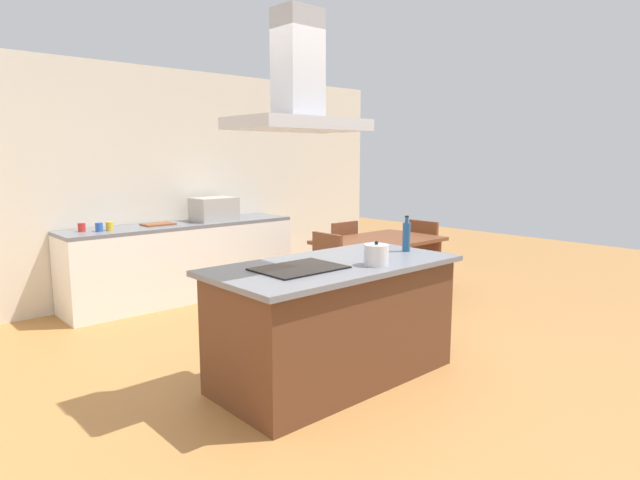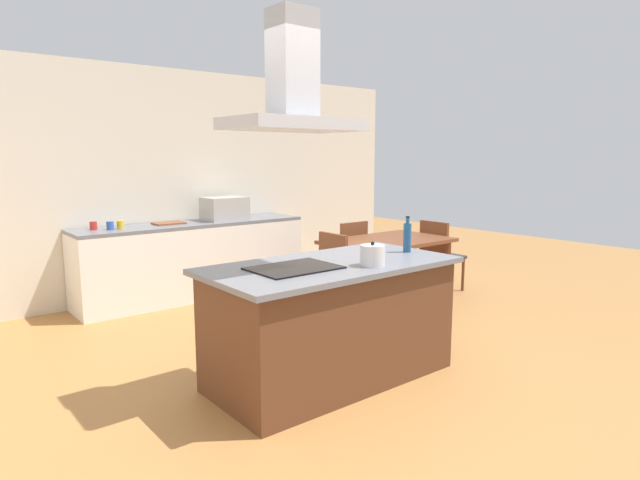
{
  "view_description": "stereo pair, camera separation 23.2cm",
  "coord_description": "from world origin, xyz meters",
  "px_view_note": "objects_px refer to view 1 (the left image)",
  "views": [
    {
      "loc": [
        -2.69,
        -2.83,
        1.68
      ],
      "look_at": [
        0.22,
        0.4,
        1.0
      ],
      "focal_mm": 30.18,
      "sensor_mm": 36.0,
      "label": 1
    },
    {
      "loc": [
        -2.52,
        -2.98,
        1.68
      ],
      "look_at": [
        0.22,
        0.4,
        1.0
      ],
      "focal_mm": 30.18,
      "sensor_mm": 36.0,
      "label": 2
    }
  ],
  "objects_px": {
    "olive_oil_bottle": "(406,236)",
    "chair_facing_back_wall": "(339,252)",
    "tea_kettle": "(376,255)",
    "coffee_mug_yellow": "(110,226)",
    "range_hood": "(298,92)",
    "cutting_board": "(158,224)",
    "dining_table": "(379,246)",
    "chair_at_left_end": "(320,271)",
    "coffee_mug_red": "(82,227)",
    "coffee_mug_blue": "(99,227)",
    "cooktop": "(299,268)",
    "countertop_microwave": "(214,209)",
    "chair_at_right_end": "(428,250)"
  },
  "relations": [
    {
      "from": "tea_kettle",
      "to": "chair_facing_back_wall",
      "type": "height_order",
      "value": "tea_kettle"
    },
    {
      "from": "tea_kettle",
      "to": "coffee_mug_yellow",
      "type": "distance_m",
      "value": 3.21
    },
    {
      "from": "coffee_mug_red",
      "to": "range_hood",
      "type": "relative_size",
      "value": 0.1
    },
    {
      "from": "coffee_mug_red",
      "to": "chair_at_left_end",
      "type": "height_order",
      "value": "coffee_mug_red"
    },
    {
      "from": "dining_table",
      "to": "range_hood",
      "type": "bearing_deg",
      "value": -151.3
    },
    {
      "from": "coffee_mug_red",
      "to": "chair_at_left_end",
      "type": "distance_m",
      "value": 2.52
    },
    {
      "from": "coffee_mug_red",
      "to": "cutting_board",
      "type": "xyz_separation_m",
      "value": [
        0.83,
        -0.03,
        -0.04
      ]
    },
    {
      "from": "countertop_microwave",
      "to": "coffee_mug_blue",
      "type": "relative_size",
      "value": 5.56
    },
    {
      "from": "chair_at_left_end",
      "to": "chair_at_right_end",
      "type": "height_order",
      "value": "same"
    },
    {
      "from": "coffee_mug_red",
      "to": "dining_table",
      "type": "height_order",
      "value": "coffee_mug_red"
    },
    {
      "from": "cutting_board",
      "to": "range_hood",
      "type": "distance_m",
      "value": 3.18
    },
    {
      "from": "olive_oil_bottle",
      "to": "countertop_microwave",
      "type": "bearing_deg",
      "value": 91.14
    },
    {
      "from": "olive_oil_bottle",
      "to": "coffee_mug_yellow",
      "type": "height_order",
      "value": "olive_oil_bottle"
    },
    {
      "from": "cooktop",
      "to": "range_hood",
      "type": "relative_size",
      "value": 0.67
    },
    {
      "from": "olive_oil_bottle",
      "to": "chair_at_right_end",
      "type": "bearing_deg",
      "value": 32.08
    },
    {
      "from": "chair_facing_back_wall",
      "to": "coffee_mug_yellow",
      "type": "bearing_deg",
      "value": 157.66
    },
    {
      "from": "olive_oil_bottle",
      "to": "tea_kettle",
      "type": "bearing_deg",
      "value": -160.14
    },
    {
      "from": "olive_oil_bottle",
      "to": "cutting_board",
      "type": "distance_m",
      "value": 3.08
    },
    {
      "from": "cutting_board",
      "to": "range_hood",
      "type": "xyz_separation_m",
      "value": [
        -0.35,
        -2.93,
        1.19
      ]
    },
    {
      "from": "countertop_microwave",
      "to": "coffee_mug_blue",
      "type": "xyz_separation_m",
      "value": [
        -1.4,
        -0.03,
        -0.09
      ]
    },
    {
      "from": "countertop_microwave",
      "to": "cutting_board",
      "type": "bearing_deg",
      "value": 175.95
    },
    {
      "from": "chair_at_left_end",
      "to": "tea_kettle",
      "type": "bearing_deg",
      "value": -117.65
    },
    {
      "from": "dining_table",
      "to": "countertop_microwave",
      "type": "bearing_deg",
      "value": 123.87
    },
    {
      "from": "dining_table",
      "to": "cutting_board",
      "type": "bearing_deg",
      "value": 136.64
    },
    {
      "from": "chair_at_right_end",
      "to": "cooktop",
      "type": "bearing_deg",
      "value": -158.9
    },
    {
      "from": "cooktop",
      "to": "chair_facing_back_wall",
      "type": "xyz_separation_m",
      "value": [
        2.18,
        1.86,
        -0.4
      ]
    },
    {
      "from": "coffee_mug_blue",
      "to": "cutting_board",
      "type": "xyz_separation_m",
      "value": [
        0.69,
        0.08,
        -0.04
      ]
    },
    {
      "from": "chair_at_left_end",
      "to": "chair_facing_back_wall",
      "type": "bearing_deg",
      "value": 36.01
    },
    {
      "from": "chair_facing_back_wall",
      "to": "olive_oil_bottle",
      "type": "bearing_deg",
      "value": -119.3
    },
    {
      "from": "coffee_mug_blue",
      "to": "chair_at_right_end",
      "type": "xyz_separation_m",
      "value": [
        3.44,
        -1.66,
        -0.44
      ]
    },
    {
      "from": "chair_at_left_end",
      "to": "chair_facing_back_wall",
      "type": "xyz_separation_m",
      "value": [
        0.92,
        0.67,
        0.0
      ]
    },
    {
      "from": "tea_kettle",
      "to": "countertop_microwave",
      "type": "bearing_deg",
      "value": 80.05
    },
    {
      "from": "tea_kettle",
      "to": "range_hood",
      "type": "height_order",
      "value": "range_hood"
    },
    {
      "from": "coffee_mug_red",
      "to": "coffee_mug_blue",
      "type": "height_order",
      "value": "same"
    },
    {
      "from": "coffee_mug_red",
      "to": "dining_table",
      "type": "bearing_deg",
      "value": -33.4
    },
    {
      "from": "chair_facing_back_wall",
      "to": "range_hood",
      "type": "distance_m",
      "value": 3.28
    },
    {
      "from": "chair_at_left_end",
      "to": "chair_at_right_end",
      "type": "relative_size",
      "value": 1.0
    },
    {
      "from": "cooktop",
      "to": "dining_table",
      "type": "xyz_separation_m",
      "value": [
        2.18,
        1.2,
        -0.24
      ]
    },
    {
      "from": "cooktop",
      "to": "olive_oil_bottle",
      "type": "distance_m",
      "value": 1.12
    },
    {
      "from": "olive_oil_bottle",
      "to": "chair_facing_back_wall",
      "type": "xyz_separation_m",
      "value": [
        1.07,
        1.91,
        -0.52
      ]
    },
    {
      "from": "chair_at_right_end",
      "to": "range_hood",
      "type": "height_order",
      "value": "range_hood"
    },
    {
      "from": "coffee_mug_blue",
      "to": "range_hood",
      "type": "xyz_separation_m",
      "value": [
        0.34,
        -2.85,
        1.16
      ]
    },
    {
      "from": "coffee_mug_yellow",
      "to": "cutting_board",
      "type": "bearing_deg",
      "value": 7.46
    },
    {
      "from": "olive_oil_bottle",
      "to": "dining_table",
      "type": "bearing_deg",
      "value": 49.28
    },
    {
      "from": "tea_kettle",
      "to": "coffee_mug_yellow",
      "type": "height_order",
      "value": "tea_kettle"
    },
    {
      "from": "coffee_mug_yellow",
      "to": "cutting_board",
      "type": "distance_m",
      "value": 0.59
    },
    {
      "from": "coffee_mug_blue",
      "to": "range_hood",
      "type": "relative_size",
      "value": 0.1
    },
    {
      "from": "countertop_microwave",
      "to": "range_hood",
      "type": "xyz_separation_m",
      "value": [
        -1.05,
        -2.88,
        1.06
      ]
    },
    {
      "from": "olive_oil_bottle",
      "to": "range_hood",
      "type": "height_order",
      "value": "range_hood"
    },
    {
      "from": "dining_table",
      "to": "chair_at_left_end",
      "type": "height_order",
      "value": "chair_at_left_end"
    }
  ]
}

